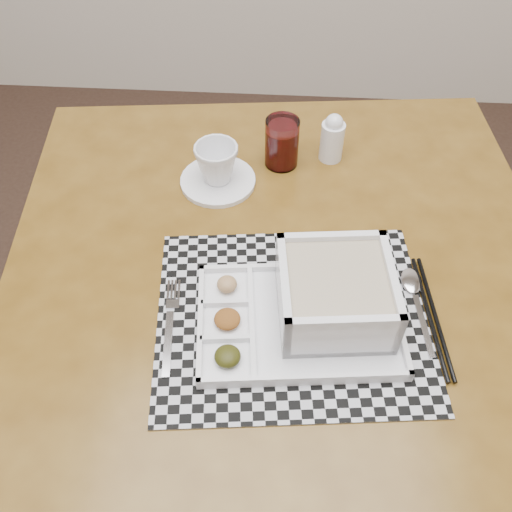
{
  "coord_description": "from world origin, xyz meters",
  "views": [
    {
      "loc": [
        0.79,
        0.23,
        1.49
      ],
      "look_at": [
        0.75,
        0.83,
        0.8
      ],
      "focal_mm": 40.0,
      "sensor_mm": 36.0,
      "label": 1
    }
  ],
  "objects_px": {
    "serving_tray": "(324,302)",
    "cup": "(217,163)",
    "juice_glass": "(282,144)",
    "dining_table": "(281,288)",
    "creamer_bottle": "(332,138)"
  },
  "relations": [
    {
      "from": "dining_table",
      "to": "serving_tray",
      "type": "bearing_deg",
      "value": -58.65
    },
    {
      "from": "dining_table",
      "to": "juice_glass",
      "type": "height_order",
      "value": "juice_glass"
    },
    {
      "from": "juice_glass",
      "to": "cup",
      "type": "bearing_deg",
      "value": -150.68
    },
    {
      "from": "serving_tray",
      "to": "dining_table",
      "type": "bearing_deg",
      "value": 121.35
    },
    {
      "from": "serving_tray",
      "to": "cup",
      "type": "relative_size",
      "value": 3.98
    },
    {
      "from": "cup",
      "to": "juice_glass",
      "type": "distance_m",
      "value": 0.14
    },
    {
      "from": "cup",
      "to": "creamer_bottle",
      "type": "distance_m",
      "value": 0.24
    },
    {
      "from": "serving_tray",
      "to": "cup",
      "type": "xyz_separation_m",
      "value": [
        -0.2,
        0.31,
        0.01
      ]
    },
    {
      "from": "cup",
      "to": "juice_glass",
      "type": "bearing_deg",
      "value": 14.77
    },
    {
      "from": "cup",
      "to": "juice_glass",
      "type": "relative_size",
      "value": 0.83
    },
    {
      "from": "juice_glass",
      "to": "creamer_bottle",
      "type": "xyz_separation_m",
      "value": [
        0.1,
        0.02,
        0.0
      ]
    },
    {
      "from": "serving_tray",
      "to": "juice_glass",
      "type": "xyz_separation_m",
      "value": [
        -0.08,
        0.38,
        0.01
      ]
    },
    {
      "from": "cup",
      "to": "juice_glass",
      "type": "xyz_separation_m",
      "value": [
        0.12,
        0.07,
        -0.0
      ]
    },
    {
      "from": "serving_tray",
      "to": "juice_glass",
      "type": "relative_size",
      "value": 3.29
    },
    {
      "from": "cup",
      "to": "creamer_bottle",
      "type": "relative_size",
      "value": 0.81
    }
  ]
}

